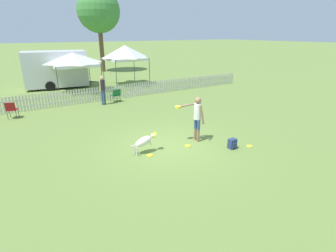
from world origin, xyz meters
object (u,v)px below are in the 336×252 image
handler_person (197,114)px  equipment_trailer (56,69)px  backpack_on_grass (232,144)px  frisbee_midfield (249,146)px  canopy_tent_secondary (73,59)px  leaping_dog (144,141)px  spectator_standing (103,87)px  frisbee_near_handler (188,146)px  canopy_tent_main (125,53)px  folding_chair_blue_left (116,94)px  folding_chair_center (11,109)px  tree_left_grove (99,11)px  frisbee_near_dog (150,155)px

handler_person → equipment_trailer: size_ratio=0.33×
backpack_on_grass → equipment_trailer: size_ratio=0.07×
equipment_trailer → handler_person: bearing=-72.1°
frisbee_midfield → canopy_tent_secondary: bearing=102.1°
leaping_dog → spectator_standing: bearing=174.5°
frisbee_near_handler → canopy_tent_main: (3.07, 12.47, 2.52)m
backpack_on_grass → handler_person: bearing=117.5°
canopy_tent_secondary → folding_chair_blue_left: bearing=-74.6°
folding_chair_center → tree_left_grove: 17.63m
equipment_trailer → backpack_on_grass: bearing=-70.5°
backpack_on_grass → spectator_standing: bearing=102.2°
frisbee_near_handler → equipment_trailer: 14.61m
frisbee_midfield → folding_chair_blue_left: (-1.66, 8.97, 0.46)m
frisbee_midfield → tree_left_grove: (2.25, 22.39, 6.06)m
backpack_on_grass → canopy_tent_main: canopy_tent_main is taller
folding_chair_blue_left → backpack_on_grass: bearing=89.7°
leaping_dog → frisbee_midfield: leaping_dog is taller
canopy_tent_main → equipment_trailer: 5.37m
leaping_dog → spectator_standing: size_ratio=0.68×
handler_person → folding_chair_center: handler_person is taller
leaping_dog → tree_left_grove: bearing=167.3°
frisbee_near_handler → frisbee_midfield: same height
equipment_trailer → tree_left_grove: tree_left_grove is taller
frisbee_near_dog → canopy_tent_main: size_ratio=0.07×
backpack_on_grass → folding_chair_blue_left: folding_chair_blue_left is taller
folding_chair_blue_left → canopy_tent_secondary: bearing=-81.4°
backpack_on_grass → folding_chair_center: 10.62m
frisbee_midfield → spectator_standing: bearing=106.0°
handler_person → frisbee_near_handler: 1.26m
folding_chair_center → spectator_standing: size_ratio=0.50×
backpack_on_grass → tree_left_grove: bearing=82.5°
canopy_tent_main → spectator_standing: size_ratio=1.85×
frisbee_near_handler → backpack_on_grass: backpack_on_grass is taller
equipment_trailer → spectator_standing: bearing=-71.7°
folding_chair_blue_left → tree_left_grove: bearing=-113.0°
leaping_dog → backpack_on_grass: leaping_dog is taller
handler_person → equipment_trailer: (-2.38, 14.16, 0.33)m
frisbee_near_dog → folding_chair_blue_left: bearing=76.4°
leaping_dog → tree_left_grove: tree_left_grove is taller
handler_person → backpack_on_grass: handler_person is taller
frisbee_near_dog → tree_left_grove: (5.77, 21.07, 6.06)m
handler_person → spectator_standing: 7.33m
frisbee_midfield → leaping_dog: bearing=155.4°
frisbee_near_dog → folding_chair_center: size_ratio=0.26×
equipment_trailer → folding_chair_center: bearing=-107.8°
frisbee_near_dog → canopy_tent_secondary: canopy_tent_secondary is taller
leaping_dog → folding_chair_center: 7.85m
folding_chair_center → frisbee_near_handler: bearing=144.4°
frisbee_midfield → canopy_tent_secondary: size_ratio=0.07×
folding_chair_center → frisbee_near_dog: bearing=135.6°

